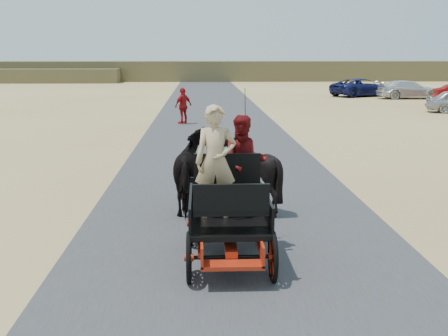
{
  "coord_description": "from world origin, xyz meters",
  "views": [
    {
      "loc": [
        -0.67,
        -8.42,
        3.29
      ],
      "look_at": [
        -0.23,
        1.84,
        1.2
      ],
      "focal_mm": 45.0,
      "sensor_mm": 36.0,
      "label": 1
    }
  ],
  "objects_px": {
    "pedestrian": "(183,106)",
    "car_c": "(409,90)",
    "horse_left": "(195,171)",
    "car_d": "(361,87)",
    "carriage": "(228,238)",
    "horse_right": "(247,171)"
  },
  "relations": [
    {
      "from": "pedestrian",
      "to": "car_c",
      "type": "height_order",
      "value": "pedestrian"
    },
    {
      "from": "horse_left",
      "to": "car_d",
      "type": "height_order",
      "value": "horse_left"
    },
    {
      "from": "car_d",
      "to": "horse_left",
      "type": "bearing_deg",
      "value": 132.91
    },
    {
      "from": "horse_left",
      "to": "pedestrian",
      "type": "xyz_separation_m",
      "value": [
        -0.69,
        15.17,
        0.02
      ]
    },
    {
      "from": "car_c",
      "to": "car_d",
      "type": "distance_m",
      "value": 3.83
    },
    {
      "from": "carriage",
      "to": "pedestrian",
      "type": "relative_size",
      "value": 1.39
    },
    {
      "from": "carriage",
      "to": "pedestrian",
      "type": "xyz_separation_m",
      "value": [
        -1.24,
        18.17,
        0.5
      ]
    },
    {
      "from": "horse_left",
      "to": "carriage",
      "type": "bearing_deg",
      "value": 100.39
    },
    {
      "from": "carriage",
      "to": "car_c",
      "type": "relative_size",
      "value": 0.52
    },
    {
      "from": "car_d",
      "to": "car_c",
      "type": "bearing_deg",
      "value": -157.63
    },
    {
      "from": "car_d",
      "to": "carriage",
      "type": "bearing_deg",
      "value": 135.38
    },
    {
      "from": "car_c",
      "to": "car_d",
      "type": "bearing_deg",
      "value": 47.84
    },
    {
      "from": "horse_left",
      "to": "horse_right",
      "type": "relative_size",
      "value": 1.18
    },
    {
      "from": "carriage",
      "to": "horse_right",
      "type": "relative_size",
      "value": 1.41
    },
    {
      "from": "carriage",
      "to": "car_d",
      "type": "height_order",
      "value": "car_d"
    },
    {
      "from": "pedestrian",
      "to": "car_d",
      "type": "height_order",
      "value": "pedestrian"
    },
    {
      "from": "horse_right",
      "to": "carriage",
      "type": "bearing_deg",
      "value": 79.61
    },
    {
      "from": "horse_right",
      "to": "car_c",
      "type": "relative_size",
      "value": 0.37
    },
    {
      "from": "pedestrian",
      "to": "horse_left",
      "type": "bearing_deg",
      "value": 48.23
    },
    {
      "from": "carriage",
      "to": "car_c",
      "type": "xyz_separation_m",
      "value": [
        15.11,
        32.79,
        0.31
      ]
    },
    {
      "from": "car_c",
      "to": "car_d",
      "type": "relative_size",
      "value": 0.92
    },
    {
      "from": "carriage",
      "to": "pedestrian",
      "type": "bearing_deg",
      "value": 93.9
    }
  ]
}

